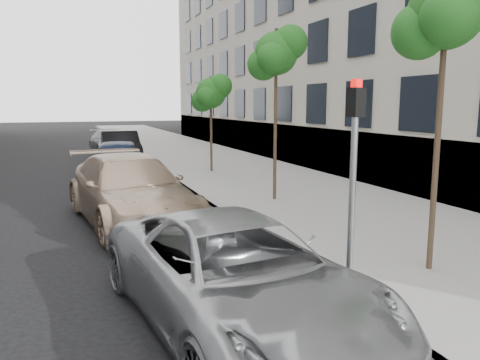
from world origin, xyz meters
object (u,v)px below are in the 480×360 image
sedan_blue (118,161)px  minivan (236,274)px  suv (130,190)px  tree_far (211,93)px  sedan_black (120,148)px  sedan_rear (110,142)px  tree_near (447,12)px  signal_pole (354,163)px  tree_mid (277,54)px

sedan_blue → minivan: bearing=-82.7°
suv → tree_far: bearing=51.3°
minivan → sedan_black: (0.54, 18.34, 0.09)m
minivan → suv: size_ratio=0.91×
suv → sedan_black: (1.11, 12.12, -0.03)m
suv → sedan_rear: bearing=78.8°
minivan → suv: bearing=88.3°
tree_far → minivan: size_ratio=0.77×
tree_near → tree_far: 13.04m
signal_pole → tree_mid: bearing=55.7°
tree_near → sedan_black: bearing=100.6°
signal_pole → sedan_black: (-1.40, 18.13, -1.32)m
tree_near → tree_far: bearing=90.0°
tree_near → minivan: size_ratio=0.96×
tree_near → tree_mid: tree_near is taller
minivan → sedan_black: size_ratio=1.06×
signal_pole → sedan_black: 18.23m
signal_pole → sedan_black: size_ratio=0.64×
sedan_rear → minivan: bearing=-96.3°
tree_mid → sedan_black: bearing=106.5°
tree_near → signal_pole: tree_near is taller
tree_far → sedan_blue: size_ratio=0.85×
signal_pole → suv: 6.64m
tree_far → suv: (-4.43, -7.36, -2.59)m
suv → sedan_black: suv is taller
signal_pole → sedan_rear: 23.78m
signal_pole → minivan: 2.40m
suv → sedan_rear: size_ratio=1.20×
tree_near → minivan: (-3.86, -0.57, -3.73)m
tree_near → sedan_rear: bearing=98.1°
sedan_black → sedan_rear: bearing=92.2°
tree_mid → minivan: bearing=-118.7°
sedan_rear → tree_far: bearing=-77.1°
suv → sedan_blue: (0.40, 6.60, -0.03)m
tree_mid → signal_pole: bearing=-105.7°
minivan → sedan_blue: 12.81m
suv → sedan_black: 12.17m
tree_mid → sedan_blue: bearing=125.1°
tree_far → suv: 8.97m
tree_far → sedan_rear: tree_far is taller
minivan → sedan_blue: bearing=83.8°
suv → sedan_blue: bearing=78.9°
sedan_black → tree_mid: bearing=-71.4°
signal_pole → sedan_rear: (-1.40, 23.69, -1.44)m
minivan → suv: (-0.57, 6.21, 0.11)m
minivan → sedan_blue: size_ratio=1.10×
signal_pole → sedan_blue: (-2.10, 12.60, -1.32)m
tree_far → sedan_black: 6.37m
sedan_blue → tree_mid: bearing=-48.4°
tree_near → sedan_black: (-3.33, 17.76, -3.65)m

